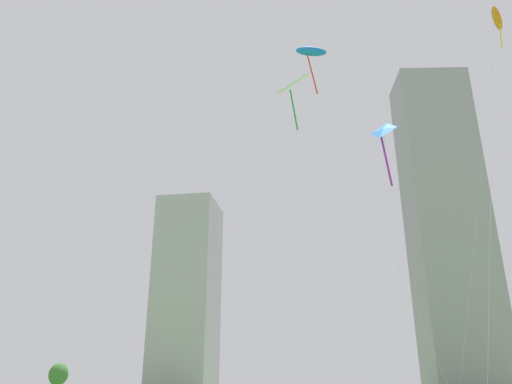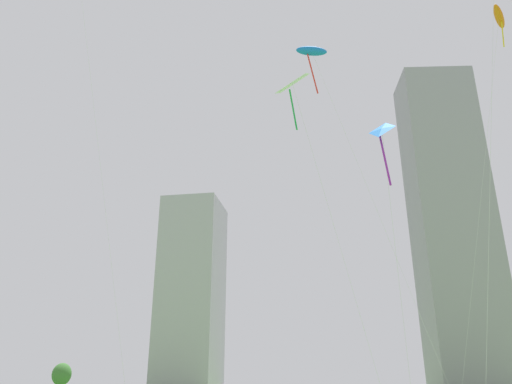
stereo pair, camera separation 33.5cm
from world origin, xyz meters
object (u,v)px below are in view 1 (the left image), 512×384
Objects in this scene: kite_flying_6 at (384,137)px; kite_flying_1 at (293,86)px; kite_flying_2 at (497,19)px; park_tree_1 at (58,375)px; distant_highrise_0 at (187,293)px; kite_flying_3 at (311,52)px; distant_highrise_1 at (447,220)px.

kite_flying_1 is at bearing 150.14° from kite_flying_6.
park_tree_1 is (-43.49, 3.62, -30.37)m from kite_flying_2.
kite_flying_1 is 1.39× the size of kite_flying_6.
kite_flying_6 is 3.50× the size of park_tree_1.
kite_flying_6 is at bearing -122.69° from kite_flying_2.
kite_flying_6 is at bearing -33.97° from park_tree_1.
distant_highrise_0 is at bearing 116.22° from kite_flying_6.
kite_flying_2 reaches higher than park_tree_1.
distant_highrise_0 is at bearing 116.09° from kite_flying_3.
park_tree_1 is at bearing 145.30° from kite_flying_1.
kite_flying_6 is (-11.51, -17.93, -19.60)m from kite_flying_2.
distant_highrise_0 is (-72.95, 106.85, -3.95)m from kite_flying_2.
kite_flying_6 is 139.97m from distant_highrise_0.
kite_flying_6 is 40.04m from park_tree_1.
kite_flying_1 reaches higher than kite_flying_6.
kite_flying_1 is 134.66m from distant_highrise_0.
kite_flying_6 is at bearing -62.10° from kite_flying_3.
kite_flying_1 is at bearing -34.70° from park_tree_1.
distant_highrise_1 is at bearing 78.72° from kite_flying_3.
distant_highrise_1 reaches higher than distant_highrise_0.
distant_highrise_0 reaches higher than kite_flying_1.
distant_highrise_0 is at bearing 114.83° from kite_flying_1.
park_tree_1 is 0.07× the size of distant_highrise_0.
kite_flying_2 reaches higher than kite_flying_1.
park_tree_1 is 110.57m from distant_highrise_0.
kite_flying_3 reaches higher than park_tree_1.
kite_flying_3 is at bearing -114.09° from distant_highrise_1.
distant_highrise_1 reaches higher than kite_flying_1.
distant_highrise_1 is at bearing 78.98° from kite_flying_1.
distant_highrise_1 reaches higher than kite_flying_3.
kite_flying_2 is 0.57× the size of distant_highrise_0.
distant_highrise_0 reaches higher than kite_flying_6.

